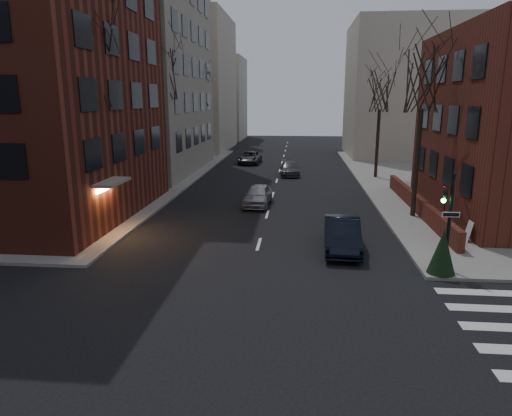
{
  "coord_description": "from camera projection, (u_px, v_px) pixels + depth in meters",
  "views": [
    {
      "loc": [
        1.88,
        -9.44,
        7.02
      ],
      "look_at": [
        -0.08,
        11.34,
        2.0
      ],
      "focal_mm": 32.0,
      "sensor_mm": 36.0,
      "label": 1
    }
  ],
  "objects": [
    {
      "name": "sandwich_board",
      "position": [
        473.0,
        231.0,
        22.46
      ],
      "size": [
        0.46,
        0.64,
        1.02
      ],
      "primitive_type": "cube",
      "rotation": [
        0.0,
        0.0,
        0.01
      ],
      "color": "white",
      "rests_on": "sidewalk_far_right"
    },
    {
      "name": "traffic_signal",
      "position": [
        447.0,
        228.0,
        18.49
      ],
      "size": [
        0.76,
        0.44,
        4.0
      ],
      "color": "black",
      "rests_on": "sidewalk_far_right"
    },
    {
      "name": "evergreen_shrub",
      "position": [
        442.0,
        252.0,
        18.23
      ],
      "size": [
        1.11,
        1.11,
        1.82
      ],
      "primitive_type": "cone",
      "rotation": [
        0.0,
        0.0,
        -0.02
      ],
      "color": "black",
      "rests_on": "sidewalk_far_right"
    },
    {
      "name": "tree_right_b",
      "position": [
        381.0,
        92.0,
        39.35
      ],
      "size": [
        3.74,
        3.74,
        9.18
      ],
      "color": "#2D231C",
      "rests_on": "sidewalk_far_right"
    },
    {
      "name": "low_wall_right",
      "position": [
        417.0,
        204.0,
        28.34
      ],
      "size": [
        0.35,
        16.0,
        1.0
      ],
      "primitive_type": "cube",
      "color": "#582119",
      "rests_on": "sidewalk_far_right"
    },
    {
      "name": "ground",
      "position": [
        215.0,
        399.0,
        10.95
      ],
      "size": [
        160.0,
        160.0,
        0.0
      ],
      "primitive_type": "plane",
      "color": "black",
      "rests_on": "ground"
    },
    {
      "name": "building_left_tan",
      "position": [
        97.0,
        21.0,
        42.14
      ],
      "size": [
        18.0,
        18.0,
        28.0
      ],
      "primitive_type": "cube",
      "color": "gray",
      "rests_on": "ground"
    },
    {
      "name": "building_distant_ra",
      "position": [
        407.0,
        90.0,
        56.12
      ],
      "size": [
        14.0,
        14.0,
        16.0
      ],
      "primitive_type": "cube",
      "color": "#B6AA9A",
      "rests_on": "ground"
    },
    {
      "name": "streetlamp_near",
      "position": [
        155.0,
        139.0,
        32.0
      ],
      "size": [
        0.36,
        0.36,
        6.28
      ],
      "color": "black",
      "rests_on": "sidewalk_far_left"
    },
    {
      "name": "parked_sedan",
      "position": [
        342.0,
        234.0,
        21.53
      ],
      "size": [
        1.8,
        4.71,
        1.53
      ],
      "primitive_type": "imported",
      "rotation": [
        0.0,
        0.0,
        -0.04
      ],
      "color": "black",
      "rests_on": "ground"
    },
    {
      "name": "building_distant_la",
      "position": [
        179.0,
        84.0,
        63.45
      ],
      "size": [
        14.0,
        16.0,
        18.0
      ],
      "primitive_type": "cube",
      "color": "#B6AA9A",
      "rests_on": "ground"
    },
    {
      "name": "streetlamp_far",
      "position": [
        210.0,
        124.0,
        51.36
      ],
      "size": [
        0.36,
        0.36,
        6.28
      ],
      "color": "black",
      "rests_on": "sidewalk_far_left"
    },
    {
      "name": "tree_right_a",
      "position": [
        424.0,
        80.0,
        25.7
      ],
      "size": [
        3.96,
        3.96,
        9.72
      ],
      "color": "#2D231C",
      "rests_on": "sidewalk_far_right"
    },
    {
      "name": "building_distant_lb",
      "position": [
        215.0,
        99.0,
        80.2
      ],
      "size": [
        10.0,
        12.0,
        14.0
      ],
      "primitive_type": "cube",
      "color": "#B6AA9A",
      "rests_on": "ground"
    },
    {
      "name": "tree_left_b",
      "position": [
        160.0,
        73.0,
        34.84
      ],
      "size": [
        4.4,
        4.4,
        10.8
      ],
      "color": "#2D231C",
      "rests_on": "sidewalk_far_left"
    },
    {
      "name": "car_lane_far",
      "position": [
        250.0,
        157.0,
        50.51
      ],
      "size": [
        2.42,
        4.89,
        1.33
      ],
      "primitive_type": "imported",
      "rotation": [
        0.0,
        0.0,
        -0.04
      ],
      "color": "#3C3D41",
      "rests_on": "ground"
    },
    {
      "name": "car_lane_gray",
      "position": [
        290.0,
        168.0,
        42.79
      ],
      "size": [
        2.0,
        4.45,
        1.26
      ],
      "primitive_type": "imported",
      "rotation": [
        0.0,
        0.0,
        0.05
      ],
      "color": "#3F4044",
      "rests_on": "ground"
    },
    {
      "name": "tree_left_a",
      "position": [
        91.0,
        69.0,
        23.32
      ],
      "size": [
        4.18,
        4.18,
        10.26
      ],
      "color": "#2D231C",
      "rests_on": "sidewalk_far_left"
    },
    {
      "name": "tree_left_c",
      "position": [
        200.0,
        89.0,
        48.6
      ],
      "size": [
        3.96,
        3.96,
        9.72
      ],
      "color": "#2D231C",
      "rests_on": "sidewalk_far_left"
    },
    {
      "name": "car_lane_silver",
      "position": [
        258.0,
        195.0,
        30.6
      ],
      "size": [
        1.92,
        4.22,
        1.4
      ],
      "primitive_type": "imported",
      "rotation": [
        0.0,
        0.0,
        -0.07
      ],
      "color": "#9D9EA2",
      "rests_on": "ground"
    }
  ]
}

